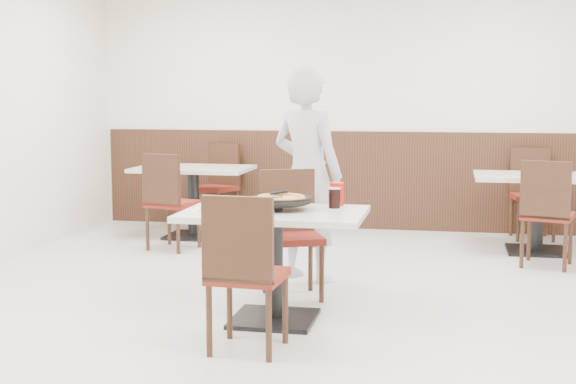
% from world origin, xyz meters
% --- Properties ---
extents(floor, '(7.00, 7.00, 0.00)m').
position_xyz_m(floor, '(0.00, 0.00, 0.00)').
color(floor, '#B2B2AE').
rests_on(floor, ground).
extents(wall_back, '(6.00, 0.04, 2.80)m').
position_xyz_m(wall_back, '(0.00, 3.50, 1.40)').
color(wall_back, silver).
rests_on(wall_back, floor).
extents(wall_front, '(6.00, 0.04, 2.80)m').
position_xyz_m(wall_front, '(0.00, -3.50, 1.40)').
color(wall_front, silver).
rests_on(wall_front, floor).
extents(wainscot_back, '(5.90, 0.03, 1.10)m').
position_xyz_m(wainscot_back, '(0.00, 3.48, 0.55)').
color(wainscot_back, black).
rests_on(wainscot_back, floor).
extents(main_table, '(1.28, 0.93, 0.75)m').
position_xyz_m(main_table, '(-0.12, -0.34, 0.38)').
color(main_table, beige).
rests_on(main_table, floor).
extents(chair_near, '(0.45, 0.45, 0.95)m').
position_xyz_m(chair_near, '(-0.14, -0.96, 0.47)').
color(chair_near, black).
rests_on(chair_near, floor).
extents(chair_far, '(0.55, 0.55, 0.95)m').
position_xyz_m(chair_far, '(-0.12, 0.30, 0.47)').
color(chair_far, black).
rests_on(chair_far, floor).
extents(trivet, '(0.13, 0.13, 0.04)m').
position_xyz_m(trivet, '(-0.12, -0.33, 0.77)').
color(trivet, black).
rests_on(trivet, main_table).
extents(pizza_pan, '(0.37, 0.37, 0.01)m').
position_xyz_m(pizza_pan, '(-0.08, -0.28, 0.79)').
color(pizza_pan, black).
rests_on(pizza_pan, trivet).
extents(pizza, '(0.39, 0.39, 0.02)m').
position_xyz_m(pizza, '(-0.09, -0.29, 0.81)').
color(pizza, '#D89352').
rests_on(pizza, pizza_pan).
extents(pizza_server, '(0.09, 0.11, 0.00)m').
position_xyz_m(pizza_server, '(-0.12, -0.29, 0.84)').
color(pizza_server, white).
rests_on(pizza_server, pizza).
extents(napkin, '(0.16, 0.16, 0.00)m').
position_xyz_m(napkin, '(-0.57, -0.46, 0.75)').
color(napkin, white).
rests_on(napkin, main_table).
extents(side_plate, '(0.20, 0.20, 0.01)m').
position_xyz_m(side_plate, '(-0.55, -0.42, 0.76)').
color(side_plate, white).
rests_on(side_plate, napkin).
extents(fork, '(0.06, 0.16, 0.00)m').
position_xyz_m(fork, '(-0.57, -0.46, 0.77)').
color(fork, white).
rests_on(fork, side_plate).
extents(cola_glass, '(0.09, 0.09, 0.13)m').
position_xyz_m(cola_glass, '(0.25, -0.13, 0.81)').
color(cola_glass, black).
rests_on(cola_glass, main_table).
extents(red_cup, '(0.11, 0.11, 0.16)m').
position_xyz_m(red_cup, '(0.25, -0.00, 0.83)').
color(red_cup, '#AC0D04').
rests_on(red_cup, main_table).
extents(diner_person, '(0.75, 0.64, 1.74)m').
position_xyz_m(diner_person, '(-0.12, 0.90, 0.87)').
color(diner_person, silver).
rests_on(diner_person, floor).
extents(bg_table_left, '(1.23, 0.85, 0.75)m').
position_xyz_m(bg_table_left, '(-1.64, 2.60, 0.38)').
color(bg_table_left, beige).
rests_on(bg_table_left, floor).
extents(bg_chair_left_near, '(0.52, 0.52, 0.95)m').
position_xyz_m(bg_chair_left_near, '(-1.63, 1.92, 0.47)').
color(bg_chair_left_near, black).
rests_on(bg_chair_left_near, floor).
extents(bg_chair_left_far, '(0.54, 0.54, 0.95)m').
position_xyz_m(bg_chair_left_far, '(-1.59, 3.22, 0.47)').
color(bg_chair_left_far, black).
rests_on(bg_chair_left_far, floor).
extents(bg_table_right, '(1.28, 0.93, 0.75)m').
position_xyz_m(bg_table_right, '(1.85, 2.46, 0.38)').
color(bg_table_right, beige).
rests_on(bg_table_right, floor).
extents(bg_chair_right_near, '(0.51, 0.51, 0.95)m').
position_xyz_m(bg_chair_right_near, '(1.87, 1.82, 0.47)').
color(bg_chair_right_near, black).
rests_on(bg_chair_right_near, floor).
extents(bg_chair_right_far, '(0.47, 0.47, 0.95)m').
position_xyz_m(bg_chair_right_far, '(1.88, 3.17, 0.47)').
color(bg_chair_right_far, black).
rests_on(bg_chair_right_far, floor).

